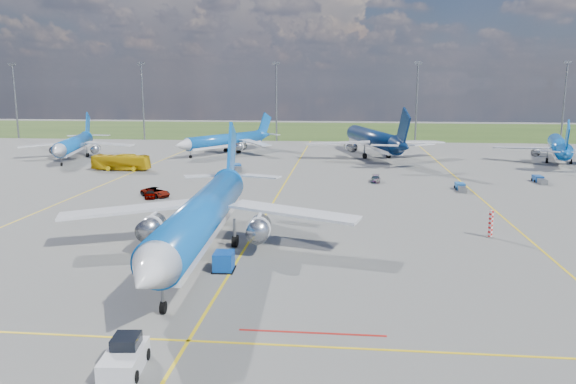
# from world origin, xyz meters

# --- Properties ---
(ground) EXTENTS (400.00, 400.00, 0.00)m
(ground) POSITION_xyz_m (0.00, 0.00, 0.00)
(ground) COLOR #5D5D5A
(ground) RESTS_ON ground
(grass_strip) EXTENTS (400.00, 80.00, 0.01)m
(grass_strip) POSITION_xyz_m (0.00, 150.00, 0.00)
(grass_strip) COLOR #2D4719
(grass_strip) RESTS_ON ground
(taxiway_lines) EXTENTS (60.25, 160.00, 0.02)m
(taxiway_lines) POSITION_xyz_m (0.17, 27.70, 0.01)
(taxiway_lines) COLOR yellow
(taxiway_lines) RESTS_ON ground
(floodlight_masts) EXTENTS (202.20, 0.50, 22.70)m
(floodlight_masts) POSITION_xyz_m (10.00, 110.00, 12.56)
(floodlight_masts) COLOR slate
(floodlight_masts) RESTS_ON ground
(warning_post) EXTENTS (0.50, 0.50, 3.00)m
(warning_post) POSITION_xyz_m (26.00, 8.00, 1.50)
(warning_post) COLOR red
(warning_post) RESTS_ON ground
(bg_jet_nw) EXTENTS (34.83, 41.08, 9.34)m
(bg_jet_nw) POSITION_xyz_m (-50.26, 66.23, 0.00)
(bg_jet_nw) COLOR #0C57B3
(bg_jet_nw) RESTS_ON ground
(bg_jet_nnw) EXTENTS (40.23, 42.88, 8.97)m
(bg_jet_nnw) POSITION_xyz_m (-18.61, 79.11, 0.00)
(bg_jet_nnw) COLOR #0C57B3
(bg_jet_nnw) RESTS_ON ground
(bg_jet_n) EXTENTS (44.26, 51.86, 11.71)m
(bg_jet_n) POSITION_xyz_m (16.42, 76.51, 0.00)
(bg_jet_n) COLOR #081D43
(bg_jet_n) RESTS_ON ground
(bg_jet_ne) EXTENTS (37.15, 43.23, 9.68)m
(bg_jet_ne) POSITION_xyz_m (55.73, 71.67, 0.00)
(bg_jet_ne) COLOR #0C57B3
(bg_jet_ne) RESTS_ON ground
(main_airliner) EXTENTS (35.20, 45.10, 11.43)m
(main_airliner) POSITION_xyz_m (-3.70, -1.30, 0.00)
(main_airliner) COLOR #0C57B3
(main_airliner) RESTS_ON ground
(pushback_tug) EXTENTS (2.49, 5.72, 1.91)m
(pushback_tug) POSITION_xyz_m (-2.68, -24.02, 0.77)
(pushback_tug) COLOR silver
(pushback_tug) RESTS_ON ground
(uld_container) EXTENTS (1.77, 2.18, 1.70)m
(uld_container) POSITION_xyz_m (-0.69, -5.85, 0.85)
(uld_container) COLOR #0B3F9D
(uld_container) RESTS_ON ground
(apron_bus) EXTENTS (11.28, 2.87, 3.13)m
(apron_bus) POSITION_xyz_m (-33.21, 50.64, 1.56)
(apron_bus) COLOR gold
(apron_bus) RESTS_ON ground
(service_car_a) EXTENTS (2.43, 4.01, 1.28)m
(service_car_a) POSITION_xyz_m (-18.37, 25.15, 0.64)
(service_car_a) COLOR #999999
(service_car_a) RESTS_ON ground
(service_car_b) EXTENTS (5.35, 4.53, 1.36)m
(service_car_b) POSITION_xyz_m (-17.95, 26.13, 0.68)
(service_car_b) COLOR #999999
(service_car_b) RESTS_ON ground
(service_car_c) EXTENTS (1.94, 4.03, 1.13)m
(service_car_c) POSITION_xyz_m (15.31, 42.10, 0.57)
(service_car_c) COLOR #999999
(service_car_c) RESTS_ON ground
(baggage_tug_w) EXTENTS (1.38, 4.65, 1.04)m
(baggage_tug_w) POSITION_xyz_m (28.33, 35.87, 0.49)
(baggage_tug_w) COLOR #1B5AA4
(baggage_tug_w) RESTS_ON ground
(baggage_tug_c) EXTENTS (2.85, 5.36, 1.16)m
(baggage_tug_c) POSITION_xyz_m (-10.69, 52.68, 0.54)
(baggage_tug_c) COLOR #184C93
(baggage_tug_c) RESTS_ON ground
(baggage_tug_e) EXTENTS (1.35, 4.71, 1.06)m
(baggage_tug_e) POSITION_xyz_m (43.03, 44.41, 0.50)
(baggage_tug_e) COLOR navy
(baggage_tug_e) RESTS_ON ground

